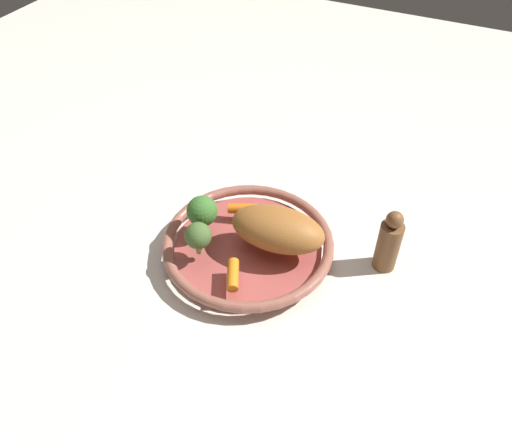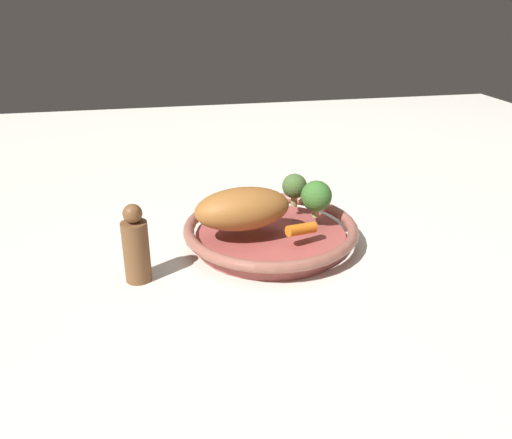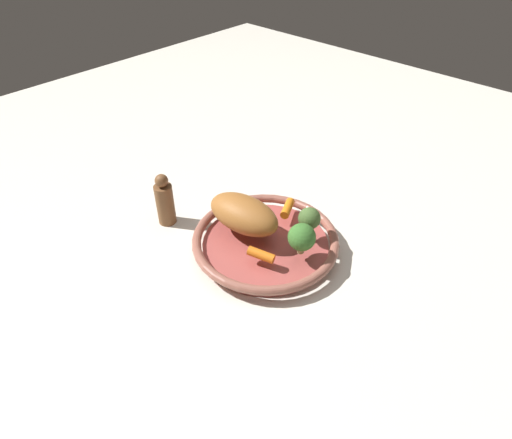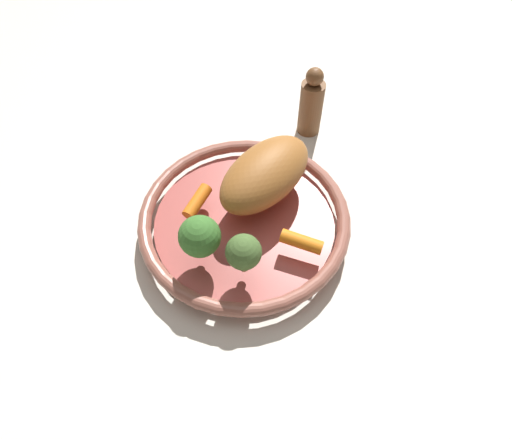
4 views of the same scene
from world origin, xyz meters
TOP-DOWN VIEW (x-y plane):
  - ground_plane at (0.00, 0.00)m, footprint 2.49×2.49m
  - serving_bowl at (0.00, 0.00)m, footprint 0.31×0.31m
  - roast_chicken_piece at (0.05, 0.01)m, footprint 0.18×0.11m
  - baby_carrot_left at (-0.04, 0.06)m, footprint 0.06×0.04m
  - baby_carrot_back at (0.02, -0.09)m, footprint 0.04×0.06m
  - broccoli_floret_edge at (-0.09, -0.01)m, footprint 0.06×0.06m
  - broccoli_floret_large at (-0.06, -0.07)m, footprint 0.05×0.05m
  - pepper_mill at (0.23, 0.08)m, footprint 0.04×0.04m

SIDE VIEW (x-z plane):
  - ground_plane at x=0.00m, z-range 0.00..0.00m
  - serving_bowl at x=0.00m, z-range 0.00..0.04m
  - baby_carrot_left at x=-0.04m, z-range 0.04..0.06m
  - baby_carrot_back at x=0.02m, z-range 0.04..0.06m
  - pepper_mill at x=0.23m, z-range -0.01..0.12m
  - roast_chicken_piece at x=0.05m, z-range 0.04..0.11m
  - broccoli_floret_edge at x=-0.09m, z-range 0.05..0.12m
  - broccoli_floret_large at x=-0.06m, z-range 0.05..0.11m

